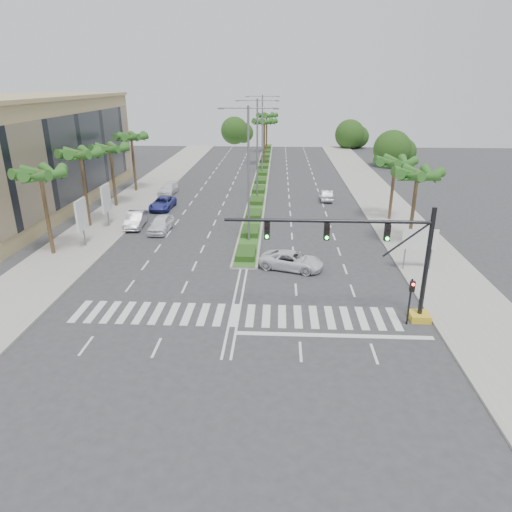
{
  "coord_description": "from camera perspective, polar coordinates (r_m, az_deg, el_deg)",
  "views": [
    {
      "loc": [
        2.63,
        -25.54,
        13.87
      ],
      "look_at": [
        1.21,
        2.73,
        3.0
      ],
      "focal_mm": 32.0,
      "sensor_mm": 36.0,
      "label": 1
    }
  ],
  "objects": [
    {
      "name": "palm_left_far",
      "position": [
        55.47,
        -17.76,
        12.4
      ],
      "size": [
        4.57,
        4.68,
        7.35
      ],
      "color": "brown",
      "rests_on": "ground"
    },
    {
      "name": "median",
      "position": [
        71.92,
        0.73,
        9.97
      ],
      "size": [
        2.2,
        75.0,
        0.2
      ],
      "primitive_type": "cube",
      "color": "gray",
      "rests_on": "ground"
    },
    {
      "name": "palm_right_near",
      "position": [
        41.99,
        19.5,
        9.31
      ],
      "size": [
        4.57,
        4.68,
        7.05
      ],
      "color": "brown",
      "rests_on": "ground"
    },
    {
      "name": "car_parked_d",
      "position": [
        61.4,
        -10.91,
        8.22
      ],
      "size": [
        2.19,
        4.74,
        1.34
      ],
      "primitive_type": "imported",
      "rotation": [
        0.0,
        0.0,
        -0.07
      ],
      "color": "white",
      "rests_on": "ground"
    },
    {
      "name": "direction_sign",
      "position": [
        37.05,
        19.78,
        1.78
      ],
      "size": [
        2.7,
        0.11,
        3.4
      ],
      "color": "slate",
      "rests_on": "ground"
    },
    {
      "name": "palm_median_b",
      "position": [
        95.81,
        1.35,
        16.99
      ],
      "size": [
        4.57,
        4.68,
        8.05
      ],
      "color": "brown",
      "rests_on": "ground"
    },
    {
      "name": "footpath_left",
      "position": [
        50.81,
        -17.85,
        4.23
      ],
      "size": [
        6.0,
        120.0,
        0.15
      ],
      "primitive_type": "cube",
      "color": "gray",
      "rests_on": "ground"
    },
    {
      "name": "car_parked_c",
      "position": [
        54.13,
        -11.59,
        6.47
      ],
      "size": [
        2.46,
        4.98,
        1.36
      ],
      "primitive_type": "imported",
      "rotation": [
        0.0,
        0.0,
        -0.04
      ],
      "color": "#2F3591",
      "rests_on": "ground"
    },
    {
      "name": "streetlight_mid",
      "position": [
        56.05,
        0.16,
        13.77
      ],
      "size": [
        5.1,
        0.25,
        12.0
      ],
      "color": "slate",
      "rests_on": "ground"
    },
    {
      "name": "car_parked_a",
      "position": [
        45.81,
        -11.8,
        3.94
      ],
      "size": [
        1.97,
        4.58,
        1.54
      ],
      "primitive_type": "imported",
      "rotation": [
        0.0,
        0.0,
        -0.04
      ],
      "color": "white",
      "rests_on": "ground"
    },
    {
      "name": "palm_left_near",
      "position": [
        40.99,
        -25.33,
        8.93
      ],
      "size": [
        4.57,
        4.68,
        7.55
      ],
      "color": "brown",
      "rests_on": "ground"
    },
    {
      "name": "car_parked_b",
      "position": [
        47.94,
        -14.81,
        4.44
      ],
      "size": [
        1.97,
        4.78,
        1.54
      ],
      "primitive_type": "imported",
      "rotation": [
        0.0,
        0.0,
        0.07
      ],
      "color": "silver",
      "rests_on": "ground"
    },
    {
      "name": "palm_right_far",
      "position": [
        49.64,
        16.98,
        10.89
      ],
      "size": [
        4.57,
        4.68,
        6.75
      ],
      "color": "brown",
      "rests_on": "ground"
    },
    {
      "name": "footpath_right",
      "position": [
        49.21,
        17.58,
        3.73
      ],
      "size": [
        6.0,
        120.0,
        0.15
      ],
      "primitive_type": "cube",
      "color": "gray",
      "rests_on": "ground"
    },
    {
      "name": "building",
      "position": [
        59.48,
        -26.49,
        11.27
      ],
      "size": [
        12.0,
        36.0,
        12.0
      ],
      "primitive_type": "cube",
      "color": "tan",
      "rests_on": "ground"
    },
    {
      "name": "palm_left_mid",
      "position": [
        48.04,
        -21.08,
        11.52
      ],
      "size": [
        4.57,
        4.68,
        7.95
      ],
      "color": "brown",
      "rests_on": "ground"
    },
    {
      "name": "car_right",
      "position": [
        57.75,
        8.81,
        7.54
      ],
      "size": [
        1.63,
        4.09,
        1.32
      ],
      "primitive_type": "imported",
      "rotation": [
        0.0,
        0.0,
        3.08
      ],
      "color": "#B9B9BE",
      "rests_on": "ground"
    },
    {
      "name": "streetlight_near",
      "position": [
        40.25,
        -0.94,
        10.9
      ],
      "size": [
        5.1,
        0.25,
        12.0
      ],
      "color": "slate",
      "rests_on": "ground"
    },
    {
      "name": "palm_left_end",
      "position": [
        62.92,
        -15.31,
        13.92
      ],
      "size": [
        4.57,
        4.68,
        7.75
      ],
      "color": "brown",
      "rests_on": "ground"
    },
    {
      "name": "billboard_far",
      "position": [
        48.04,
        -18.24,
        6.83
      ],
      "size": [
        0.18,
        2.1,
        4.35
      ],
      "color": "slate",
      "rests_on": "ground"
    },
    {
      "name": "median_grass",
      "position": [
        71.89,
        0.73,
        10.06
      ],
      "size": [
        1.8,
        75.0,
        0.04
      ],
      "primitive_type": "cube",
      "color": "#31521C",
      "rests_on": "median"
    },
    {
      "name": "palm_median_a",
      "position": [
        80.86,
        1.04,
        16.25
      ],
      "size": [
        4.57,
        4.68,
        8.05
      ],
      "color": "brown",
      "rests_on": "ground"
    },
    {
      "name": "ground",
      "position": [
        29.18,
        -2.67,
        -7.39
      ],
      "size": [
        160.0,
        160.0,
        0.0
      ],
      "primitive_type": "plane",
      "color": "#333335",
      "rests_on": "ground"
    },
    {
      "name": "streetlight_far",
      "position": [
        71.93,
        0.79,
        15.37
      ],
      "size": [
        5.1,
        0.25,
        12.0
      ],
      "color": "slate",
      "rests_on": "ground"
    },
    {
      "name": "car_crossing",
      "position": [
        35.93,
        4.49,
        -0.57
      ],
      "size": [
        5.45,
        3.68,
        1.39
      ],
      "primitive_type": "imported",
      "rotation": [
        0.0,
        0.0,
        1.27
      ],
      "color": "white",
      "rests_on": "ground"
    },
    {
      "name": "signal_gantry",
      "position": [
        28.36,
        16.2,
        -1.4
      ],
      "size": [
        12.6,
        1.2,
        7.2
      ],
      "color": "gold",
      "rests_on": "ground"
    },
    {
      "name": "pedestrian_signal",
      "position": [
        28.66,
        18.79,
        -4.56
      ],
      "size": [
        0.28,
        0.36,
        3.0
      ],
      "color": "black",
      "rests_on": "ground"
    },
    {
      "name": "billboard_near",
      "position": [
        42.68,
        -20.98,
        4.79
      ],
      "size": [
        0.18,
        2.1,
        4.35
      ],
      "color": "slate",
      "rests_on": "ground"
    }
  ]
}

